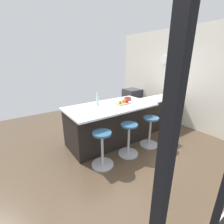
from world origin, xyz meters
TOP-DOWN VIEW (x-y plane):
  - ground_plane at (0.00, 0.00)m, footprint 6.77×6.77m
  - interior_partition_left at (-2.60, -0.00)m, footprint 0.15×5.06m
  - sink_cabinet at (-2.26, -0.10)m, footprint 2.52×0.60m
  - oven_range at (-2.25, -1.71)m, footprint 0.60×0.61m
  - kitchen_island at (-0.10, -0.14)m, footprint 2.12×1.10m
  - stool_by_window at (-0.77, 0.59)m, footprint 0.44×0.44m
  - stool_middle at (-0.10, 0.59)m, footprint 0.44×0.44m
  - stool_near_camera at (0.58, 0.59)m, footprint 0.44×0.44m
  - cutting_board at (-0.43, -0.06)m, footprint 0.36×0.24m
  - apple_green at (-0.36, -0.07)m, footprint 0.07×0.07m
  - apple_red at (-0.54, -0.04)m, footprint 0.08×0.08m
  - apple_yellow at (-0.50, -0.12)m, footprint 0.09×0.09m
  - water_bottle at (0.14, -0.31)m, footprint 0.06×0.06m
  - fruit_bowl at (-0.77, -0.27)m, footprint 0.19×0.19m

SIDE VIEW (x-z plane):
  - ground_plane at x=0.00m, z-range 0.00..0.00m
  - stool_by_window at x=-0.77m, z-range -0.02..0.71m
  - stool_middle at x=-0.10m, z-range -0.02..0.71m
  - stool_near_camera at x=0.58m, z-range -0.02..0.71m
  - oven_range at x=-2.25m, z-range 0.00..0.87m
  - sink_cabinet at x=-2.26m, z-range -0.13..1.04m
  - kitchen_island at x=-0.10m, z-range 0.00..0.96m
  - cutting_board at x=-0.43m, z-range 0.96..0.98m
  - fruit_bowl at x=-0.77m, z-range 0.96..1.03m
  - apple_green at x=-0.36m, z-range 0.98..1.05m
  - apple_red at x=-0.54m, z-range 0.98..1.06m
  - apple_yellow at x=-0.50m, z-range 0.98..1.07m
  - water_bottle at x=0.14m, z-range 0.92..1.24m
  - interior_partition_left at x=-2.60m, z-range 0.00..2.89m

